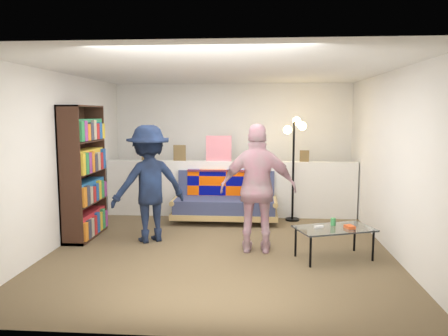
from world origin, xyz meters
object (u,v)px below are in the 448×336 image
object	(u,v)px
coffee_table	(335,230)
person_left	(149,184)
bookshelf	(83,177)
futon_sofa	(226,200)
person_right	(258,189)
floor_lamp	(295,148)

from	to	relation	value
coffee_table	person_left	distance (m)	2.64
bookshelf	coffee_table	size ratio (longest dim) A/B	1.81
futon_sofa	coffee_table	world-z (taller)	futon_sofa
person_left	person_right	xyz separation A→B (m)	(1.56, -0.39, 0.02)
futon_sofa	person_left	world-z (taller)	person_left
coffee_table	person_left	size ratio (longest dim) A/B	0.64
futon_sofa	floor_lamp	size ratio (longest dim) A/B	1.00
coffee_table	person_right	xyz separation A→B (m)	(-0.97, 0.21, 0.48)
futon_sofa	person_right	size ratio (longest dim) A/B	1.04
coffee_table	person_right	distance (m)	1.10
coffee_table	person_left	xyz separation A→B (m)	(-2.53, 0.60, 0.46)
person_left	bookshelf	bearing A→B (deg)	-39.32
coffee_table	person_right	bearing A→B (deg)	167.55
floor_lamp	person_right	size ratio (longest dim) A/B	1.04
coffee_table	person_right	size ratio (longest dim) A/B	0.63
futon_sofa	person_left	xyz separation A→B (m)	(-1.02, -1.26, 0.48)
floor_lamp	person_left	xyz separation A→B (m)	(-2.18, -1.41, -0.42)
coffee_table	person_right	world-z (taller)	person_right
futon_sofa	person_right	bearing A→B (deg)	-71.73
floor_lamp	person_left	size ratio (longest dim) A/B	1.06
bookshelf	person_left	distance (m)	1.03
person_left	futon_sofa	bearing A→B (deg)	-161.08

